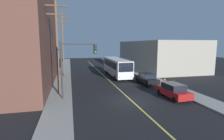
{
  "coord_description": "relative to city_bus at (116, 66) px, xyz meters",
  "views": [
    {
      "loc": [
        -6.09,
        -16.71,
        5.79
      ],
      "look_at": [
        0.0,
        8.67,
        2.0
      ],
      "focal_mm": 28.32,
      "sensor_mm": 36.0,
      "label": 1
    }
  ],
  "objects": [
    {
      "name": "ground_plane",
      "position": [
        -2.2,
        -14.44,
        -1.82
      ],
      "size": [
        120.0,
        120.0,
        0.0
      ],
      "primitive_type": "plane",
      "color": "black"
    },
    {
      "name": "sidewalk_left",
      "position": [
        -9.45,
        -4.44,
        -1.74
      ],
      "size": [
        2.5,
        90.0,
        0.15
      ],
      "primitive_type": "cube",
      "color": "gray",
      "rests_on": "ground"
    },
    {
      "name": "sidewalk_right",
      "position": [
        5.05,
        -4.44,
        -1.74
      ],
      "size": [
        2.5,
        90.0,
        0.15
      ],
      "primitive_type": "cube",
      "color": "gray",
      "rests_on": "ground"
    },
    {
      "name": "lane_stripe_center",
      "position": [
        -2.2,
        0.56,
        -1.81
      ],
      "size": [
        0.16,
        60.0,
        0.01
      ],
      "primitive_type": "cube",
      "color": "#D8CC4C",
      "rests_on": "ground"
    },
    {
      "name": "building_left_brick",
      "position": [
        -15.69,
        -4.16,
        4.94
      ],
      "size": [
        10.0,
        22.11,
        13.51
      ],
      "color": "brown",
      "rests_on": "ground"
    },
    {
      "name": "building_right_warehouse",
      "position": [
        12.29,
        7.91,
        1.46
      ],
      "size": [
        12.0,
        23.11,
        6.55
      ],
      "color": "gray",
      "rests_on": "ground"
    },
    {
      "name": "city_bus",
      "position": [
        0.0,
        0.0,
        0.0
      ],
      "size": [
        2.69,
        12.18,
        3.2
      ],
      "color": "silver",
      "rests_on": "ground"
    },
    {
      "name": "parked_car_red",
      "position": [
        2.51,
        -14.62,
        -0.98
      ],
      "size": [
        1.88,
        4.43,
        1.62
      ],
      "color": "maroon",
      "rests_on": "ground"
    },
    {
      "name": "parked_car_black",
      "position": [
        2.59,
        -7.71,
        -0.98
      ],
      "size": [
        1.9,
        4.44,
        1.62
      ],
      "color": "black",
      "rests_on": "ground"
    },
    {
      "name": "utility_pole_near",
      "position": [
        -9.61,
        -10.38,
        4.04
      ],
      "size": [
        2.4,
        0.28,
        10.4
      ],
      "color": "brown",
      "rests_on": "sidewalk_left"
    },
    {
      "name": "utility_pole_mid",
      "position": [
        -9.47,
        3.8,
        4.54
      ],
      "size": [
        2.4,
        0.28,
        11.37
      ],
      "color": "brown",
      "rests_on": "sidewalk_left"
    },
    {
      "name": "utility_pole_far",
      "position": [
        -9.85,
        14.97,
        4.6
      ],
      "size": [
        2.4,
        0.28,
        11.48
      ],
      "color": "brown",
      "rests_on": "sidewalk_left"
    },
    {
      "name": "traffic_signal_left_corner",
      "position": [
        -7.61,
        -12.53,
        2.49
      ],
      "size": [
        3.75,
        0.48,
        6.0
      ],
      "color": "#2D2D33",
      "rests_on": "sidewalk_left"
    },
    {
      "name": "fire_hydrant",
      "position": [
        4.65,
        -9.11,
        -1.23
      ],
      "size": [
        0.44,
        0.26,
        0.84
      ],
      "color": "red",
      "rests_on": "sidewalk_right"
    }
  ]
}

